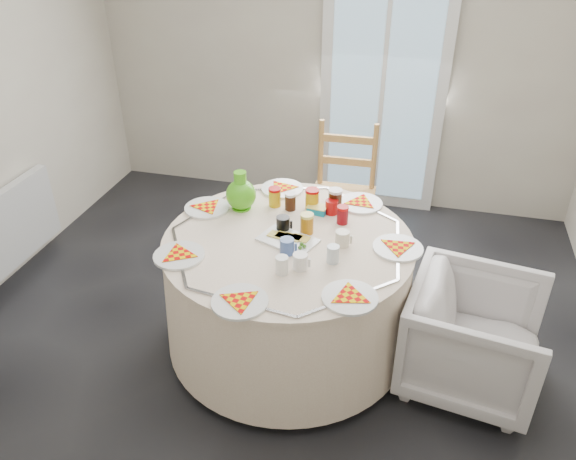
% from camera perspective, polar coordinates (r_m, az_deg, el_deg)
% --- Properties ---
extents(floor, '(4.00, 4.00, 0.00)m').
position_cam_1_polar(floor, '(3.55, -1.84, -11.08)').
color(floor, black).
rests_on(floor, ground).
extents(wall_back, '(4.00, 0.02, 2.60)m').
position_cam_1_polar(wall_back, '(4.70, 4.93, 17.84)').
color(wall_back, '#BCB5A3').
rests_on(wall_back, floor).
extents(glass_door, '(1.00, 0.08, 2.10)m').
position_cam_1_polar(glass_door, '(4.67, 9.67, 14.24)').
color(glass_door, silver).
rests_on(glass_door, floor).
extents(radiator, '(0.07, 1.00, 0.55)m').
position_cam_1_polar(radiator, '(4.32, -26.70, -0.08)').
color(radiator, silver).
rests_on(radiator, floor).
extents(table, '(1.43, 1.43, 0.73)m').
position_cam_1_polar(table, '(3.31, -0.00, -6.29)').
color(table, '#F3DFC2').
rests_on(table, floor).
extents(wooden_chair, '(0.46, 0.44, 1.01)m').
position_cam_1_polar(wooden_chair, '(4.07, 5.49, 2.98)').
color(wooden_chair, tan).
rests_on(wooden_chair, floor).
extents(armchair, '(0.74, 0.78, 0.71)m').
position_cam_1_polar(armchair, '(3.20, 18.54, -9.41)').
color(armchair, silver).
rests_on(armchair, floor).
extents(place_settings, '(1.95, 1.95, 0.03)m').
position_cam_1_polar(place_settings, '(3.08, 0.00, -0.48)').
color(place_settings, white).
rests_on(place_settings, table).
extents(jar_cluster, '(0.54, 0.37, 0.14)m').
position_cam_1_polar(jar_cluster, '(3.30, 1.86, 2.88)').
color(jar_cluster, '#9E6E0F').
rests_on(jar_cluster, table).
extents(butter_tub, '(0.13, 0.10, 0.05)m').
position_cam_1_polar(butter_tub, '(3.34, 3.02, 2.47)').
color(butter_tub, '#0C82AB').
rests_on(butter_tub, table).
extents(green_pitcher, '(0.23, 0.23, 0.24)m').
position_cam_1_polar(green_pitcher, '(3.35, -4.83, 4.20)').
color(green_pitcher, '#48B817').
rests_on(green_pitcher, table).
extents(cheese_platter, '(0.36, 0.29, 0.04)m').
position_cam_1_polar(cheese_platter, '(3.07, -0.03, -0.59)').
color(cheese_platter, white).
rests_on(cheese_platter, table).
extents(mugs_glasses, '(0.63, 0.63, 0.11)m').
position_cam_1_polar(mugs_glasses, '(3.01, 2.22, -0.46)').
color(mugs_glasses, gray).
rests_on(mugs_glasses, table).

